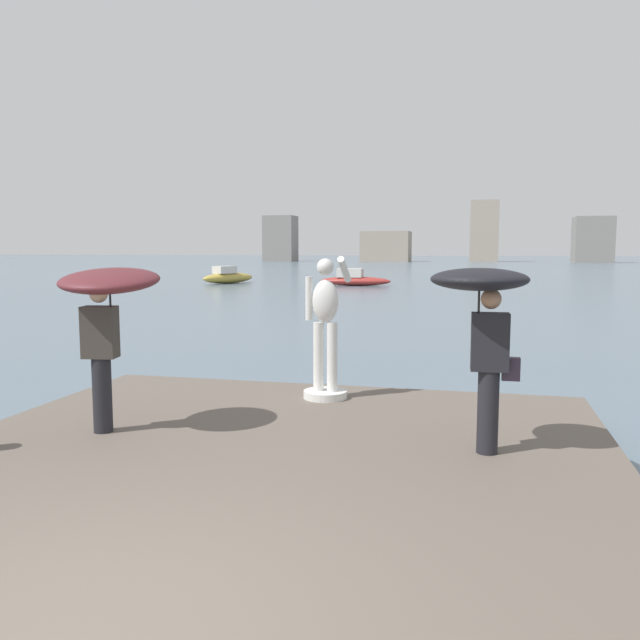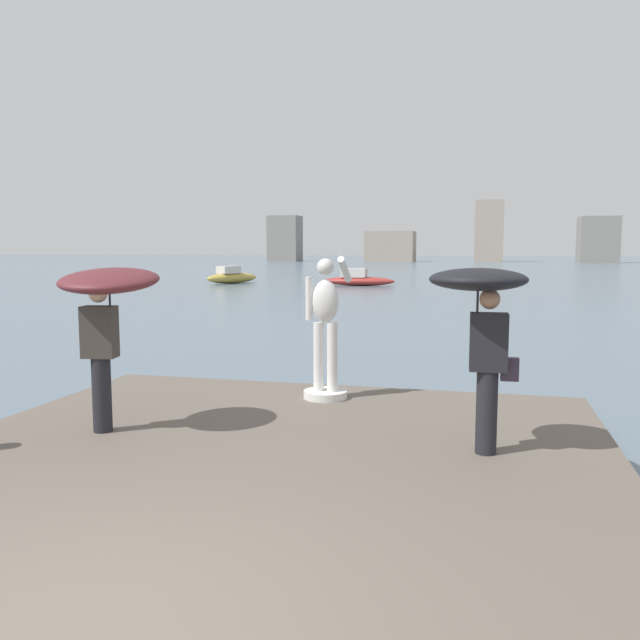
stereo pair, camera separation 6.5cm
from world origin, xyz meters
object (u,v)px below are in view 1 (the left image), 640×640
object	(u,v)px
onlooker_right	(483,307)
boat_mid	(228,277)
statue_white_figure	(325,334)
onlooker_left	(107,299)
boat_near	(354,279)

from	to	relation	value
onlooker_right	boat_mid	bearing A→B (deg)	115.29
statue_white_figure	onlooker_right	size ratio (longest dim) A/B	1.05
onlooker_left	boat_near	bearing A→B (deg)	96.20
onlooker_right	statue_white_figure	bearing A→B (deg)	136.52
boat_near	boat_mid	size ratio (longest dim) A/B	1.03
onlooker_left	statue_white_figure	bearing A→B (deg)	47.71
statue_white_figure	onlooker_right	xyz separation A→B (m)	(2.15, -2.03, 0.61)
onlooker_left	boat_near	size ratio (longest dim) A/B	0.40
statue_white_figure	onlooker_left	xyz separation A→B (m)	(-2.06, -2.26, 0.64)
onlooker_left	onlooker_right	bearing A→B (deg)	3.06
onlooker_left	onlooker_right	distance (m)	4.21
boat_mid	onlooker_right	bearing A→B (deg)	-64.71
onlooker_right	boat_near	bearing A→B (deg)	102.55
onlooker_left	onlooker_right	size ratio (longest dim) A/B	1.01
onlooker_left	boat_mid	bearing A→B (deg)	109.74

